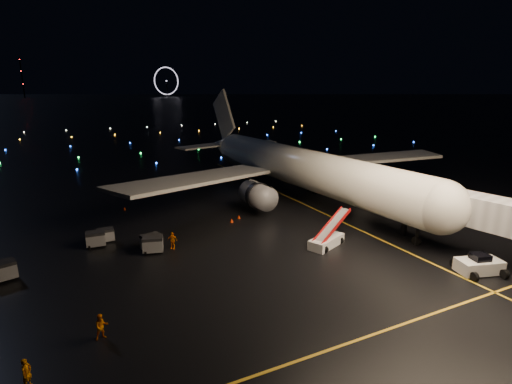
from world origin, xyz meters
TOP-DOWN VIEW (x-y plane):
  - ground at (0.00, 300.00)m, footprint 2000.00×2000.00m
  - lane_centre at (12.00, 15.00)m, footprint 0.25×80.00m
  - lane_cross at (-5.00, -10.00)m, footprint 60.00×0.25m
  - airliner at (12.73, 25.60)m, footprint 61.40×58.69m
  - pushback_tug at (14.14, -6.95)m, footprint 4.41×3.13m
  - belt_loader at (5.31, 4.75)m, footprint 7.04×4.42m
  - crew_a at (-22.86, -4.94)m, footprint 0.76×0.80m
  - crew_b at (-18.49, -1.96)m, footprint 0.99×0.81m
  - crew_c at (-9.92, 11.56)m, footprint 1.13×1.07m
  - safety_cone_0 at (0.63, 17.73)m, footprint 0.46×0.46m
  - safety_cone_1 at (5.61, 25.92)m, footprint 0.58×0.58m
  - safety_cone_2 at (-0.86, 16.66)m, footprint 0.51×0.51m
  - safety_cone_3 at (-12.37, 28.35)m, footprint 0.43×0.43m
  - ferris_wheel at (170.00, 720.00)m, footprint 49.33×16.80m
  - radio_mast at (-60.00, 740.00)m, footprint 1.80×1.80m
  - taxiway_lights at (0.00, 106.00)m, footprint 164.00×92.00m
  - baggage_cart_0 at (-12.04, 11.42)m, footprint 2.37×1.94m
  - baggage_cart_1 at (-12.03, 12.24)m, footprint 2.30×1.89m
  - baggage_cart_2 at (-17.26, 15.88)m, footprint 2.06×1.51m
  - baggage_cart_3 at (-16.14, 16.87)m, footprint 1.81×1.29m
  - baggage_cart_4 at (-25.47, 11.12)m, footprint 2.41×1.99m

SIDE VIEW (x-z plane):
  - ground at x=0.00m, z-range 0.00..0.00m
  - lane_centre at x=12.00m, z-range 0.00..0.02m
  - lane_cross at x=-5.00m, z-range 0.00..0.02m
  - taxiway_lights at x=0.00m, z-range 0.00..0.36m
  - safety_cone_0 at x=0.63m, z-range 0.00..0.48m
  - safety_cone_3 at x=-12.37m, z-range 0.00..0.49m
  - safety_cone_1 at x=5.61m, z-range 0.00..0.52m
  - safety_cone_2 at x=-0.86m, z-range 0.00..0.53m
  - baggage_cart_3 at x=-16.14m, z-range 0.00..1.51m
  - baggage_cart_2 at x=-17.26m, z-range 0.00..1.67m
  - baggage_cart_1 at x=-12.03m, z-range 0.00..1.70m
  - baggage_cart_0 at x=-12.04m, z-range 0.00..1.76m
  - baggage_cart_4 at x=-25.47m, z-range 0.00..1.76m
  - crew_a at x=-22.86m, z-range 0.00..1.84m
  - crew_b at x=-18.49m, z-range 0.00..1.86m
  - crew_c at x=-9.92m, z-range 0.00..1.88m
  - pushback_tug at x=14.14m, z-range 0.00..1.90m
  - belt_loader at x=5.31m, z-range 0.00..3.33m
  - airliner at x=12.73m, z-range 0.00..16.43m
  - ferris_wheel at x=170.00m, z-range 0.00..52.00m
  - radio_mast at x=-60.00m, z-range 0.00..64.00m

